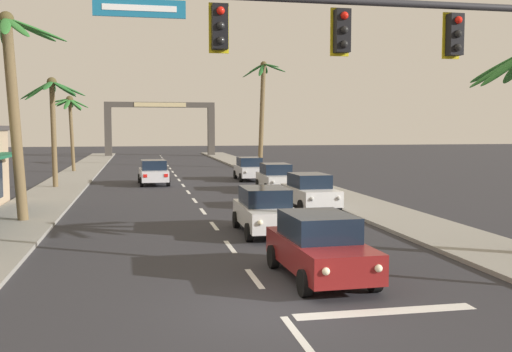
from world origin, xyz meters
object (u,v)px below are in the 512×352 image
at_px(palm_left_second, 10,78).
at_px(palm_left_farthest, 70,115).
at_px(sedan_parked_mid_kerb, 276,177).
at_px(palm_left_third, 52,105).
at_px(sedan_third_in_queue, 265,210).
at_px(sedan_parked_far_kerb, 310,191).
at_px(traffic_signal_mast, 418,63).
at_px(sedan_parked_nearest_kerb, 249,169).
at_px(sedan_lead_at_stop_bar, 319,246).
at_px(town_gateway_arch, 160,122).
at_px(sedan_oncoming_far, 153,172).
at_px(palm_right_farthest, 262,100).

relative_size(palm_left_second, palm_left_farthest, 1.29).
height_order(sedan_parked_mid_kerb, palm_left_third, palm_left_third).
relative_size(sedan_third_in_queue, sedan_parked_mid_kerb, 1.00).
relative_size(sedan_parked_mid_kerb, palm_left_second, 0.53).
height_order(sedan_parked_far_kerb, palm_left_second, palm_left_second).
bearing_deg(traffic_signal_mast, sedan_parked_nearest_kerb, 86.50).
relative_size(sedan_lead_at_stop_bar, sedan_parked_nearest_kerb, 1.00).
bearing_deg(palm_left_third, sedan_parked_nearest_kerb, 15.37).
height_order(traffic_signal_mast, town_gateway_arch, traffic_signal_mast).
relative_size(sedan_oncoming_far, palm_left_third, 0.64).
height_order(sedan_lead_at_stop_bar, sedan_parked_nearest_kerb, same).
distance_m(sedan_parked_far_kerb, palm_left_second, 13.97).
bearing_deg(palm_left_third, town_gateway_arch, 78.70).
xyz_separation_m(palm_right_farthest, town_gateway_arch, (-8.72, 24.47, -1.90)).
bearing_deg(sedan_oncoming_far, sedan_lead_at_stop_bar, -82.20).
relative_size(sedan_parked_mid_kerb, palm_left_third, 0.64).
relative_size(traffic_signal_mast, palm_left_second, 1.27).
height_order(palm_left_second, town_gateway_arch, palm_left_second).
distance_m(traffic_signal_mast, sedan_third_in_queue, 9.85).
xyz_separation_m(sedan_parked_mid_kerb, palm_left_farthest, (-13.86, 17.74, 4.11)).
xyz_separation_m(sedan_parked_mid_kerb, sedan_parked_far_kerb, (-0.19, -7.91, 0.00)).
distance_m(sedan_parked_far_kerb, town_gateway_arch, 53.02).
relative_size(sedan_lead_at_stop_bar, town_gateway_arch, 0.31).
relative_size(sedan_lead_at_stop_bar, palm_left_farthest, 0.69).
height_order(sedan_oncoming_far, town_gateway_arch, town_gateway_arch).
relative_size(traffic_signal_mast, palm_left_third, 1.54).
bearing_deg(sedan_parked_mid_kerb, palm_left_farthest, 128.01).
relative_size(palm_left_third, palm_left_farthest, 1.07).
relative_size(sedan_parked_mid_kerb, town_gateway_arch, 0.31).
xyz_separation_m(palm_left_second, palm_left_farthest, (-0.74, 27.43, -0.87)).
relative_size(traffic_signal_mast, sedan_lead_at_stop_bar, 2.39).
distance_m(sedan_oncoming_far, palm_left_third, 7.77).
xyz_separation_m(sedan_oncoming_far, sedan_parked_mid_kerb, (7.22, -5.58, 0.00)).
distance_m(sedan_third_in_queue, sedan_oncoming_far, 19.71).
xyz_separation_m(sedan_oncoming_far, palm_left_third, (-6.21, -1.56, 4.41)).
xyz_separation_m(sedan_lead_at_stop_bar, palm_right_farthest, (7.09, 40.70, 5.65)).
height_order(sedan_lead_at_stop_bar, palm_right_farthest, palm_right_farthest).
xyz_separation_m(sedan_third_in_queue, town_gateway_arch, (-1.64, 58.53, 3.75)).
distance_m(traffic_signal_mast, palm_left_second, 16.89).
bearing_deg(sedan_parked_nearest_kerb, sedan_third_in_queue, -99.14).
height_order(sedan_lead_at_stop_bar, palm_left_second, palm_left_second).
relative_size(sedan_parked_nearest_kerb, palm_left_third, 0.64).
height_order(sedan_third_in_queue, sedan_oncoming_far, same).
height_order(sedan_oncoming_far, sedan_parked_mid_kerb, same).
bearing_deg(traffic_signal_mast, palm_left_third, 113.31).
height_order(sedan_third_in_queue, town_gateway_arch, town_gateway_arch).
distance_m(sedan_parked_nearest_kerb, palm_left_third, 14.42).
bearing_deg(traffic_signal_mast, palm_left_second, 131.07).
bearing_deg(sedan_oncoming_far, palm_left_third, -165.92).
distance_m(sedan_third_in_queue, palm_left_farthest, 33.40).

